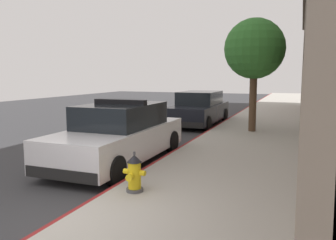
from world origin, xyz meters
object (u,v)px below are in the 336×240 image
street_tree (254,49)px  police_cruiser (120,135)px  parked_car_silver_ahead (199,109)px  fire_hydrant (134,173)px

street_tree → police_cruiser: bearing=-116.2°
parked_car_silver_ahead → street_tree: (2.72, -2.01, 2.55)m
fire_hydrant → street_tree: bearing=82.1°
police_cruiser → parked_car_silver_ahead: 7.58m
police_cruiser → street_tree: street_tree is taller
police_cruiser → parked_car_silver_ahead: (0.01, 7.58, -0.00)m
street_tree → fire_hydrant: bearing=-97.9°
fire_hydrant → street_tree: 8.47m
police_cruiser → fire_hydrant: 2.87m
parked_car_silver_ahead → fire_hydrant: size_ratio=6.37×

